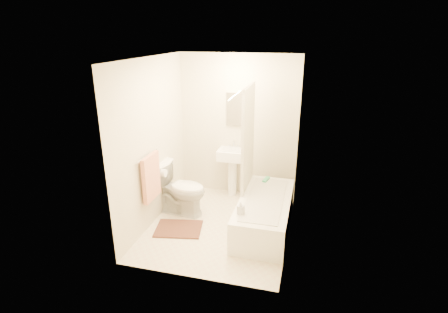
% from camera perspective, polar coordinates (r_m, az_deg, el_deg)
% --- Properties ---
extents(floor, '(2.40, 2.40, 0.00)m').
position_cam_1_polar(floor, '(5.28, -0.70, -11.16)').
color(floor, beige).
rests_on(floor, ground).
extents(ceiling, '(2.40, 2.40, 0.00)m').
position_cam_1_polar(ceiling, '(4.54, -0.83, 15.78)').
color(ceiling, white).
rests_on(ceiling, ground).
extents(wall_back, '(2.00, 0.02, 2.40)m').
position_cam_1_polar(wall_back, '(5.89, 2.34, 4.87)').
color(wall_back, beige).
rests_on(wall_back, ground).
extents(wall_left, '(0.02, 2.40, 2.40)m').
position_cam_1_polar(wall_left, '(5.12, -11.62, 2.14)').
color(wall_left, beige).
rests_on(wall_left, ground).
extents(wall_right, '(0.02, 2.40, 2.40)m').
position_cam_1_polar(wall_right, '(4.63, 11.27, 0.25)').
color(wall_right, beige).
rests_on(wall_right, ground).
extents(mirror, '(0.40, 0.03, 0.55)m').
position_cam_1_polar(mirror, '(5.80, 2.34, 7.68)').
color(mirror, white).
rests_on(mirror, wall_back).
extents(curtain_rod, '(0.03, 1.70, 0.03)m').
position_cam_1_polar(curtain_rod, '(4.61, 3.19, 10.82)').
color(curtain_rod, silver).
rests_on(curtain_rod, wall_back).
extents(shower_curtain, '(0.04, 0.80, 1.55)m').
position_cam_1_polar(shower_curtain, '(5.17, 3.92, 2.92)').
color(shower_curtain, silver).
rests_on(shower_curtain, curtain_rod).
extents(towel_bar, '(0.02, 0.60, 0.02)m').
position_cam_1_polar(towel_bar, '(4.92, -12.37, 0.14)').
color(towel_bar, silver).
rests_on(towel_bar, wall_left).
extents(towel, '(0.06, 0.45, 0.66)m').
position_cam_1_polar(towel, '(5.03, -11.80, -3.33)').
color(towel, '#CC7266').
rests_on(towel, towel_bar).
extents(toilet_paper, '(0.11, 0.12, 0.12)m').
position_cam_1_polar(toilet_paper, '(5.36, -10.03, -2.62)').
color(toilet_paper, white).
rests_on(toilet_paper, wall_left).
extents(toilet, '(0.87, 0.55, 0.81)m').
position_cam_1_polar(toilet, '(5.50, -7.12, -5.25)').
color(toilet, white).
rests_on(toilet, floor).
extents(sink, '(0.47, 0.38, 0.91)m').
position_cam_1_polar(sink, '(6.01, 1.36, -2.28)').
color(sink, white).
rests_on(sink, floor).
extents(bathtub, '(0.71, 1.63, 0.46)m').
position_cam_1_polar(bathtub, '(5.16, 6.65, -9.19)').
color(bathtub, white).
rests_on(bathtub, floor).
extents(bath_mat, '(0.73, 0.60, 0.02)m').
position_cam_1_polar(bath_mat, '(5.22, -7.42, -11.60)').
color(bath_mat, '#53221D').
rests_on(bath_mat, floor).
extents(soap_bottle, '(0.10, 0.10, 0.18)m').
position_cam_1_polar(soap_bottle, '(4.60, 2.76, -8.40)').
color(soap_bottle, white).
rests_on(soap_bottle, bathtub).
extents(scrub_brush, '(0.10, 0.21, 0.04)m').
position_cam_1_polar(scrub_brush, '(5.64, 6.89, -3.77)').
color(scrub_brush, '#41BE7E').
rests_on(scrub_brush, bathtub).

